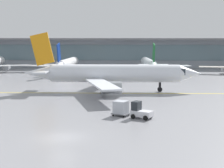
{
  "coord_description": "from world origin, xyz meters",
  "views": [
    {
      "loc": [
        6.86,
        -34.34,
        10.12
      ],
      "look_at": [
        4.11,
        18.5,
        3.0
      ],
      "focal_mm": 56.8,
      "sensor_mm": 36.0,
      "label": 1
    }
  ],
  "objects": [
    {
      "name": "taxiway_centreline_stripe",
      "position": [
        4.05,
        28.43,
        0.0
      ],
      "size": [
        109.98,
        2.9,
        0.01
      ],
      "primitive_type": "cube",
      "rotation": [
        0.0,
        0.0,
        0.02
      ],
      "color": "yellow",
      "rests_on": "ground_plane"
    },
    {
      "name": "ground_plane",
      "position": [
        0.0,
        0.0,
        0.0
      ],
      "size": [
        400.0,
        400.0,
        0.0
      ],
      "primitive_type": "plane",
      "color": "gray"
    },
    {
      "name": "gate_airplane_2",
      "position": [
        -10.75,
        64.12,
        2.57
      ],
      "size": [
        24.06,
        25.86,
        8.57
      ],
      "rotation": [
        0.0,
        0.0,
        1.53
      ],
      "color": "white",
      "rests_on": "ground_plane"
    },
    {
      "name": "terminal_concourse",
      "position": [
        0.0,
        84.51,
        4.92
      ],
      "size": [
        184.09,
        11.0,
        9.6
      ],
      "color": "#8C939E",
      "rests_on": "ground_plane"
    },
    {
      "name": "cargo_dolly_lead",
      "position": [
        5.67,
        10.21,
        1.05
      ],
      "size": [
        2.6,
        2.39,
        1.94
      ],
      "rotation": [
        0.0,
        0.0,
        -0.48
      ],
      "color": "#595B60",
      "rests_on": "ground_plane"
    },
    {
      "name": "baggage_tug",
      "position": [
        8.12,
        8.93,
        0.89
      ],
      "size": [
        2.95,
        2.5,
        2.1
      ],
      "rotation": [
        0.0,
        0.0,
        -0.48
      ],
      "color": "silver",
      "rests_on": "ground_plane"
    },
    {
      "name": "taxiing_regional_jet",
      "position": [
        3.63,
        30.42,
        3.27
      ],
      "size": [
        32.91,
        30.65,
        10.92
      ],
      "rotation": [
        0.0,
        0.0,
        0.02
      ],
      "color": "silver",
      "rests_on": "ground_plane"
    },
    {
      "name": "gate_airplane_3",
      "position": [
        12.0,
        65.53,
        2.55
      ],
      "size": [
        23.85,
        25.71,
        8.51
      ],
      "rotation": [
        0.0,
        0.0,
        1.64
      ],
      "color": "white",
      "rests_on": "ground_plane"
    }
  ]
}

